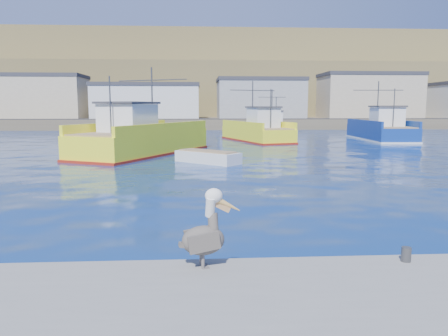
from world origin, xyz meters
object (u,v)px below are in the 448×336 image
(trawler_blue, at_px, (381,130))
(boat_orange, at_px, (273,127))
(trawler_yellow_a, at_px, (142,139))
(pelican, at_px, (205,234))
(trawler_yellow_b, at_px, (258,131))
(skiff_mid, at_px, (208,158))

(trawler_blue, relative_size, boat_orange, 1.69)
(trawler_yellow_a, bearing_deg, pelican, -80.16)
(trawler_yellow_a, relative_size, trawler_blue, 1.19)
(trawler_blue, bearing_deg, pelican, -117.43)
(trawler_yellow_a, height_order, pelican, trawler_yellow_a)
(pelican, bearing_deg, boat_orange, 78.62)
(trawler_yellow_b, distance_m, boat_orange, 11.20)
(trawler_yellow_a, relative_size, skiff_mid, 3.24)
(trawler_yellow_a, bearing_deg, boat_orange, 58.34)
(trawler_yellow_a, height_order, skiff_mid, trawler_yellow_a)
(skiff_mid, bearing_deg, pelican, -91.48)
(skiff_mid, bearing_deg, trawler_yellow_a, 131.92)
(trawler_yellow_a, height_order, boat_orange, trawler_yellow_a)
(trawler_yellow_b, xyz_separation_m, skiff_mid, (-5.79, -18.02, -0.72))
(trawler_yellow_a, distance_m, pelican, 26.02)
(trawler_blue, bearing_deg, boat_orange, 136.36)
(pelican, bearing_deg, trawler_blue, 62.57)
(trawler_yellow_a, distance_m, trawler_blue, 27.96)
(trawler_yellow_a, xyz_separation_m, skiff_mid, (4.96, -5.53, -0.85))
(trawler_yellow_b, height_order, skiff_mid, trawler_yellow_b)
(boat_orange, xyz_separation_m, pelican, (-9.82, -48.76, 0.20))
(skiff_mid, height_order, pelican, pelican)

